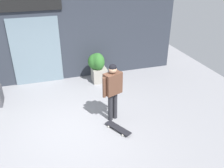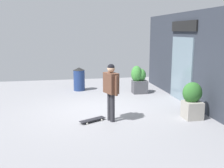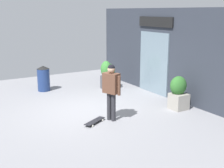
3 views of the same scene
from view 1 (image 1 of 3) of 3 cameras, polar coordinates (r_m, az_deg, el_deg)
The scene contains 5 objects.
ground_plane at distance 6.55m, azimuth -8.69°, elevation -10.67°, with size 12.00×12.00×0.00m, color gray.
building_facade at distance 8.82m, azimuth -13.25°, elevation 10.92°, with size 8.92×0.31×3.24m.
skateboarder at distance 6.34m, azimuth 0.17°, elevation -0.64°, with size 0.61×0.41×1.67m.
skateboard at distance 6.43m, azimuth 1.44°, elevation -10.43°, with size 0.55×0.79×0.08m.
planter_box_right at distance 8.66m, azimuth -3.51°, elevation 4.63°, with size 0.64×0.62×1.10m.
Camera 1 is at (-0.58, -5.15, 3.99)m, focal length 38.48 mm.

